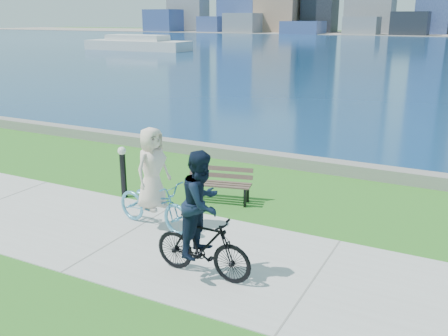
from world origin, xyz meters
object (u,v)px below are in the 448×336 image
(cyclist_woman, at_px, (153,191))
(cyclist_man, at_px, (202,225))
(park_bench, at_px, (219,181))
(bollard_lamp, at_px, (123,169))

(cyclist_woman, bearing_deg, cyclist_man, -115.20)
(park_bench, distance_m, bollard_lamp, 2.39)
(park_bench, distance_m, cyclist_woman, 2.13)
(bollard_lamp, xyz_separation_m, cyclist_woman, (1.76, -1.22, 0.09))
(park_bench, relative_size, cyclist_man, 0.75)
(cyclist_man, bearing_deg, bollard_lamp, 55.67)
(bollard_lamp, bearing_deg, cyclist_woman, -34.71)
(park_bench, height_order, cyclist_woman, cyclist_woman)
(park_bench, height_order, cyclist_man, cyclist_man)
(park_bench, bearing_deg, bollard_lamp, -172.84)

